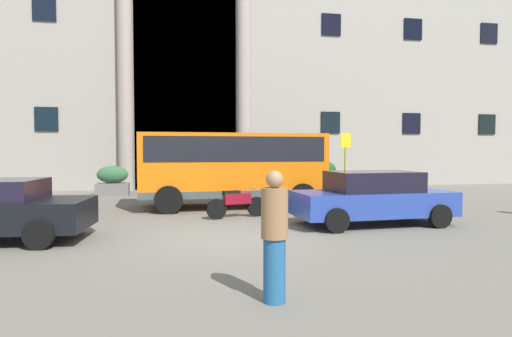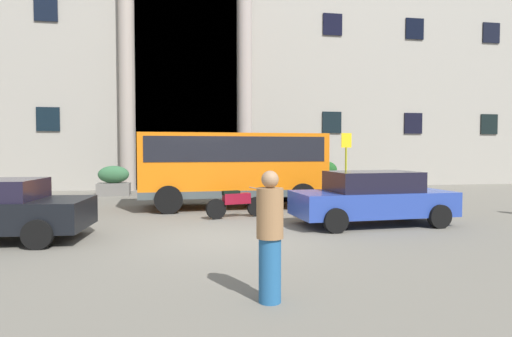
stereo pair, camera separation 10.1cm
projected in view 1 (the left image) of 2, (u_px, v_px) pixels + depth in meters
The scene contains 11 objects.
ground_plane at pixel (227, 241), 10.06m from camera, with size 80.00×64.00×0.12m, color #666258.
office_building_facade at pixel (193, 52), 26.87m from camera, with size 42.43×9.63×16.06m.
orange_minibus at pixel (232, 163), 15.54m from camera, with size 6.46×2.87×2.60m.
bus_stop_sign at pixel (345, 158), 18.20m from camera, with size 0.44×0.08×2.73m.
hedge_planter_far_west at pixel (322, 176), 21.47m from camera, with size 1.50×0.77×1.51m.
hedge_planter_entrance_left at pixel (215, 178), 20.29m from camera, with size 1.53×0.89×1.50m.
hedge_planter_west at pixel (113, 181), 19.47m from camera, with size 1.41×0.80×1.32m.
parked_sedan_second at pixel (373, 198), 11.90m from camera, with size 4.36×2.14×1.45m.
motorcycle_far_end at pixel (236, 203), 13.09m from camera, with size 1.87×0.71×0.89m.
scooter_by_planter at pixel (394, 198), 14.37m from camera, with size 1.98×0.55×0.89m.
pedestrian_man_red_shirt at pixel (275, 236), 5.83m from camera, with size 0.36×0.36×1.77m.
Camera 1 is at (-1.20, -9.92, 2.05)m, focal length 30.72 mm.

